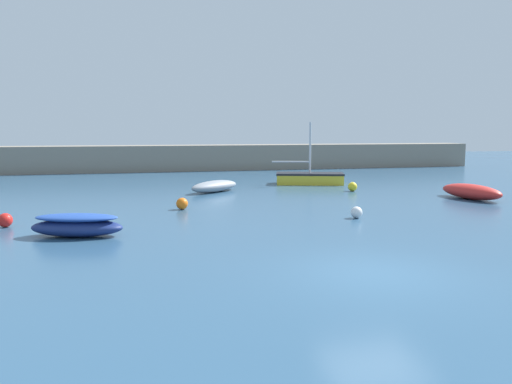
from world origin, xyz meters
name	(u,v)px	position (x,y,z in m)	size (l,w,h in m)	color
ground_plane	(376,277)	(0.00, 0.00, -0.10)	(120.00, 120.00, 0.20)	#2D5170
harbor_breakwater	(200,158)	(0.00, 32.68, 1.09)	(51.10, 3.00, 2.17)	gray
rowboat_white_midwater	(215,186)	(-1.25, 16.89, 0.32)	(3.45, 3.08, 0.65)	gray
rowboat_blue_near	(471,192)	(10.90, 10.91, 0.38)	(1.93, 3.77, 0.75)	red
sailboat_short_mast	(310,178)	(5.40, 19.57, 0.39)	(4.68, 3.06, 3.97)	yellow
rowboat_with_red_cover	(77,225)	(-7.54, 6.26, 0.37)	(3.25, 2.01, 0.74)	navy
mooring_buoy_red	(5,220)	(-10.21, 8.51, 0.25)	(0.51, 0.51, 0.51)	red
mooring_buoy_yellow	(352,187)	(6.45, 15.34, 0.26)	(0.52, 0.52, 0.52)	yellow
mooring_buoy_white	(356,212)	(2.86, 7.19, 0.23)	(0.46, 0.46, 0.46)	white
mooring_buoy_orange	(182,204)	(-3.64, 11.04, 0.26)	(0.52, 0.52, 0.52)	orange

